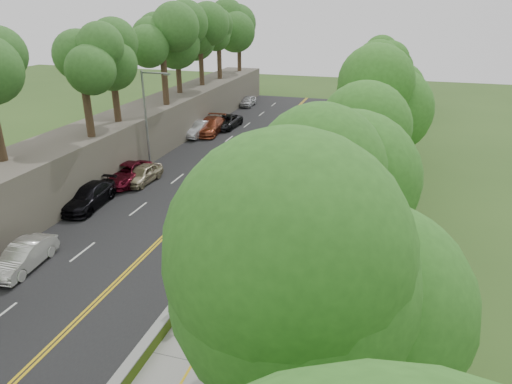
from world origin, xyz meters
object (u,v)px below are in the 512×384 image
(construction_barrel, at_px, (322,157))
(painter_0, at_px, (259,200))
(concrete_block, at_px, (268,315))
(streetlight, at_px, (148,113))
(person_far, at_px, (338,138))
(signpost, at_px, (195,274))
(car_1, at_px, (24,256))
(car_2, at_px, (126,173))

(construction_barrel, distance_m, painter_0, 11.72)
(construction_barrel, relative_size, concrete_block, 0.82)
(streetlight, relative_size, person_far, 4.32)
(signpost, height_order, painter_0, signpost)
(signpost, height_order, person_far, signpost)
(signpost, bearing_deg, person_far, 84.19)
(concrete_block, bearing_deg, person_far, 91.01)
(car_1, relative_size, painter_0, 2.49)
(signpost, height_order, concrete_block, signpost)
(concrete_block, bearing_deg, streetlight, 131.20)
(streetlight, bearing_deg, painter_0, -28.30)
(construction_barrel, bearing_deg, painter_0, -101.55)
(signpost, relative_size, car_1, 0.75)
(car_1, distance_m, person_far, 29.44)
(painter_0, height_order, person_far, person_far)
(car_2, relative_size, person_far, 2.83)
(concrete_block, bearing_deg, car_1, 177.43)
(painter_0, distance_m, person_far, 16.56)
(concrete_block, bearing_deg, painter_0, 108.15)
(construction_barrel, bearing_deg, car_2, -146.00)
(car_1, bearing_deg, person_far, 58.21)
(car_1, bearing_deg, construction_barrel, 54.90)
(car_1, height_order, person_far, person_far)
(streetlight, distance_m, person_far, 17.95)
(signpost, xyz_separation_m, car_2, (-11.65, 13.22, -1.19))
(signpost, bearing_deg, car_2, 131.39)
(car_1, bearing_deg, signpost, -10.23)
(signpost, bearing_deg, car_1, 175.74)
(signpost, relative_size, car_2, 0.59)
(concrete_block, relative_size, car_2, 0.22)
(car_2, xyz_separation_m, painter_0, (11.35, -2.24, 0.11))
(concrete_block, distance_m, car_2, 19.82)
(streetlight, distance_m, signpost, 20.72)
(person_far, bearing_deg, car_2, 43.55)
(painter_0, bearing_deg, car_1, 139.47)
(streetlight, xyz_separation_m, painter_0, (11.21, -6.04, -3.76))
(concrete_block, bearing_deg, car_2, 138.75)
(construction_barrel, relative_size, car_1, 0.22)
(concrete_block, bearing_deg, signpost, -177.33)
(signpost, bearing_deg, construction_barrel, 84.80)
(streetlight, bearing_deg, construction_barrel, 21.86)
(construction_barrel, height_order, car_2, car_2)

